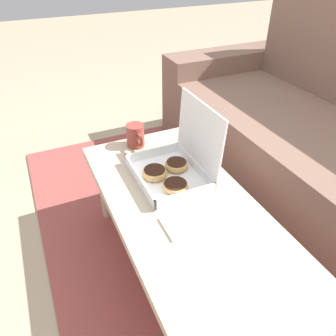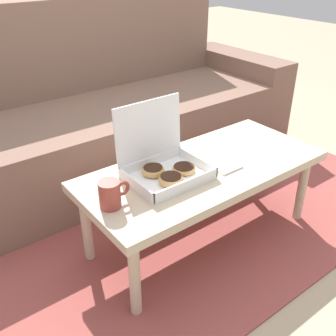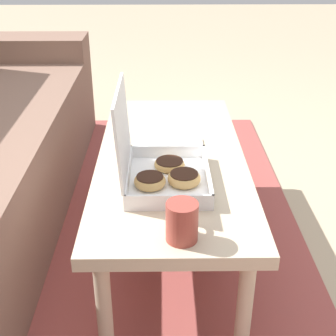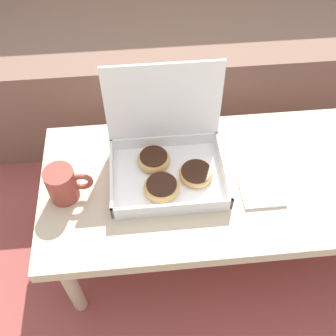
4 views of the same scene
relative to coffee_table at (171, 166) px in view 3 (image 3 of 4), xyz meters
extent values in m
plane|color=tan|center=(0.00, 0.09, -0.36)|extent=(12.00, 12.00, 0.00)
cube|color=#994742|center=(0.00, 0.39, -0.35)|extent=(2.59, 1.84, 0.01)
cube|color=#7A5B4C|center=(1.11, 0.86, -0.07)|extent=(0.24, 0.84, 0.57)
cube|color=#C6B293|center=(0.00, 0.00, 0.02)|extent=(1.12, 0.50, 0.04)
cylinder|color=#C6B293|center=(-0.50, -0.19, -0.18)|extent=(0.04, 0.04, 0.36)
cylinder|color=#C6B293|center=(0.50, -0.19, -0.18)|extent=(0.04, 0.04, 0.36)
cylinder|color=#C6B293|center=(-0.50, 0.19, -0.18)|extent=(0.04, 0.04, 0.36)
cylinder|color=#C6B293|center=(0.50, 0.19, -0.18)|extent=(0.04, 0.04, 0.36)
cube|color=white|center=(-0.19, 0.01, 0.05)|extent=(0.33, 0.25, 0.01)
cube|color=white|center=(-0.19, -0.11, 0.07)|extent=(0.33, 0.01, 0.04)
cube|color=white|center=(-0.19, 0.14, 0.07)|extent=(0.33, 0.01, 0.04)
cube|color=white|center=(-0.35, 0.01, 0.07)|extent=(0.01, 0.25, 0.04)
cube|color=white|center=(-0.03, 0.01, 0.07)|extent=(0.01, 0.25, 0.04)
cube|color=white|center=(-0.19, 0.15, 0.22)|extent=(0.33, 0.02, 0.25)
torus|color=tan|center=(-0.21, -0.04, 0.07)|extent=(0.10, 0.10, 0.04)
cylinder|color=black|center=(-0.21, -0.04, 0.08)|extent=(0.09, 0.09, 0.02)
torus|color=tan|center=(-0.11, 0.01, 0.06)|extent=(0.10, 0.10, 0.03)
cylinder|color=black|center=(-0.11, 0.01, 0.07)|extent=(0.09, 0.09, 0.01)
torus|color=tan|center=(-0.23, 0.07, 0.07)|extent=(0.10, 0.10, 0.03)
cylinder|color=black|center=(-0.23, 0.07, 0.08)|extent=(0.08, 0.08, 0.02)
cylinder|color=#993D33|center=(-0.48, -0.02, 0.10)|extent=(0.08, 0.08, 0.11)
torus|color=#993D33|center=(-0.43, -0.02, 0.10)|extent=(0.06, 0.01, 0.06)
cube|color=white|center=(0.07, -0.06, 0.05)|extent=(0.12, 0.12, 0.01)
camera|label=1|loc=(0.77, -0.42, 0.84)|focal=35.00mm
camera|label=2|loc=(-1.05, -1.11, 0.89)|focal=42.00mm
camera|label=3|loc=(-1.45, 0.03, 0.76)|focal=50.00mm
camera|label=4|loc=(-0.26, -0.67, 0.97)|focal=42.00mm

